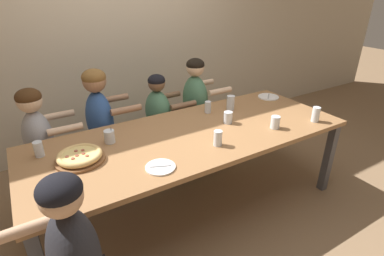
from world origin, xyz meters
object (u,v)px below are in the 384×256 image
diner_far_midleft (103,136)px  diner_far_center (159,129)px  empty_plate_a (268,97)px  drinking_glass_d (39,149)px  drinking_glass_b (231,103)px  drinking_glass_a (228,118)px  diner_far_midright (195,115)px  drinking_glass_f (275,123)px  cocktail_glass_blue (110,137)px  empty_plate_b (61,191)px  drinking_glass_c (218,138)px  empty_plate_c (160,167)px  diner_far_left (43,155)px  pizza_board_main (80,157)px  drinking_glass_g (316,115)px  drinking_glass_e (208,108)px

diner_far_midleft → diner_far_center: diner_far_midleft is taller
empty_plate_a → drinking_glass_d: bearing=-178.6°
drinking_glass_b → drinking_glass_d: (-1.72, 0.00, -0.01)m
drinking_glass_a → diner_far_midright: bearing=81.5°
drinking_glass_a → drinking_glass_f: bearing=-46.2°
empty_plate_a → cocktail_glass_blue: (-1.79, -0.11, 0.04)m
empty_plate_b → drinking_glass_f: size_ratio=1.71×
empty_plate_a → diner_far_center: bearing=159.5°
empty_plate_a → drinking_glass_c: bearing=-151.9°
empty_plate_c → drinking_glass_c: (0.51, 0.06, 0.05)m
diner_far_left → drinking_glass_b: bearing=74.1°
diner_far_midleft → cocktail_glass_blue: bearing=-7.3°
empty_plate_b → pizza_board_main: bearing=59.2°
drinking_glass_b → drinking_glass_f: bearing=-83.0°
empty_plate_b → drinking_glass_g: 2.14m
drinking_glass_a → cocktail_glass_blue: bearing=169.6°
pizza_board_main → diner_far_center: bearing=36.7°
empty_plate_b → diner_far_left: size_ratio=0.16×
diner_far_midright → drinking_glass_a: bearing=-8.5°
drinking_glass_d → diner_far_midright: size_ratio=0.10×
empty_plate_c → cocktail_glass_blue: 0.56m
drinking_glass_e → diner_far_center: 0.63m
empty_plate_b → diner_far_midright: 1.86m
empty_plate_a → empty_plate_b: bearing=-165.7°
drinking_glass_f → diner_far_midleft: size_ratio=0.09×
drinking_glass_g → drinking_glass_d: bearing=164.1°
empty_plate_a → drinking_glass_b: (-0.57, -0.06, 0.06)m
drinking_glass_d → drinking_glass_a: bearing=-9.3°
cocktail_glass_blue → drinking_glass_g: (1.70, -0.56, 0.01)m
diner_far_center → diner_far_midleft: bearing=-90.0°
pizza_board_main → empty_plate_b: 0.35m
drinking_glass_b → diner_far_midleft: bearing=157.5°
drinking_glass_a → drinking_glass_d: bearing=170.7°
drinking_glass_d → diner_far_left: (0.03, 0.48, -0.30)m
drinking_glass_g → diner_far_midleft: (-1.63, 1.10, -0.25)m
cocktail_glass_blue → diner_far_center: size_ratio=0.12×
drinking_glass_a → diner_far_midleft: bearing=142.5°
empty_plate_a → drinking_glass_d: 2.29m
empty_plate_b → drinking_glass_e: bearing=21.4°
pizza_board_main → diner_far_left: diner_far_left is taller
empty_plate_c → diner_far_midright: size_ratio=0.17×
empty_plate_c → drinking_glass_c: bearing=6.4°
empty_plate_c → diner_far_midright: 1.44m
drinking_glass_c → diner_far_midleft: (-0.63, 1.01, -0.26)m
drinking_glass_b → diner_far_midleft: 1.28m
diner_far_left → drinking_glass_g: bearing=63.1°
empty_plate_c → drinking_glass_e: 1.03m
empty_plate_c → diner_far_midleft: 1.09m
empty_plate_a → drinking_glass_e: size_ratio=2.00×
drinking_glass_g → drinking_glass_c: bearing=174.8°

